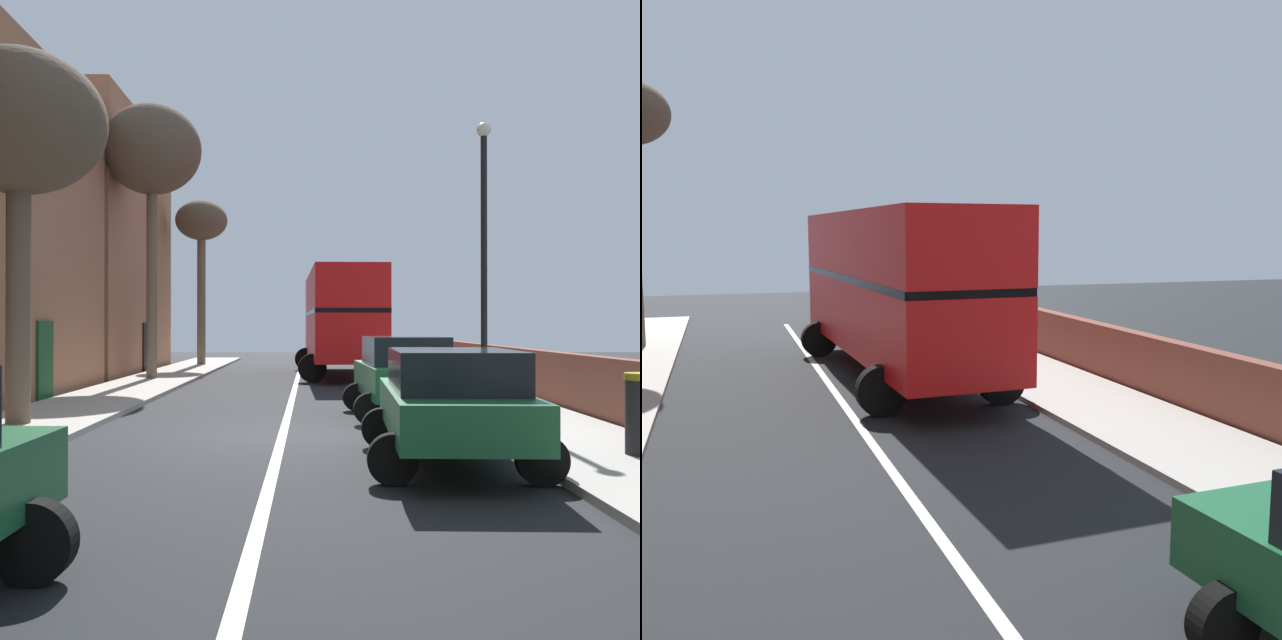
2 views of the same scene
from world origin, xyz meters
TOP-DOWN VIEW (x-y plane):
  - ground_plane at (0.00, 0.00)m, footprint 84.00×84.00m
  - road_centre_line at (0.00, 0.00)m, footprint 0.16×54.00m
  - sidewalk_left at (-4.90, 0.00)m, footprint 2.60×60.00m
  - sidewalk_right at (4.90, 0.00)m, footprint 2.60×60.00m
  - boundary_wall_right at (6.45, 0.00)m, footprint 0.36×54.00m
  - double_decker_bus at (1.70, 15.93)m, footprint 3.83×10.56m
  - parked_car_green_right_1 at (2.50, 2.36)m, footprint 2.53×4.03m
  - parked_car_green_right_3 at (2.50, -3.13)m, footprint 2.60×4.62m
  - street_tree_left_0 at (-5.05, 0.59)m, footprint 3.31×3.31m
  - street_tree_left_2 at (-5.13, 12.84)m, footprint 3.49×3.49m
  - street_tree_left_4 at (-4.78, 22.35)m, footprint 2.50×2.50m
  - lamppost_right at (4.30, 2.63)m, footprint 0.32×0.32m

SIDE VIEW (x-z plane):
  - ground_plane at x=0.00m, z-range 0.00..0.00m
  - road_centre_line at x=0.00m, z-range 0.00..0.01m
  - sidewalk_left at x=-4.90m, z-range 0.00..0.12m
  - sidewalk_right at x=4.90m, z-range 0.00..0.12m
  - boundary_wall_right at x=6.45m, z-range 0.00..1.34m
  - parked_car_green_right_3 at x=2.50m, z-range 0.12..1.75m
  - parked_car_green_right_1 at x=2.50m, z-range 0.10..1.84m
  - double_decker_bus at x=1.70m, z-range 0.32..4.38m
  - lamppost_right at x=4.30m, z-range 0.65..6.96m
  - street_tree_left_0 at x=-5.05m, z-range 2.20..9.30m
  - street_tree_left_4 at x=-4.78m, z-range 2.81..10.70m
  - street_tree_left_2 at x=-5.13m, z-range 3.27..12.97m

